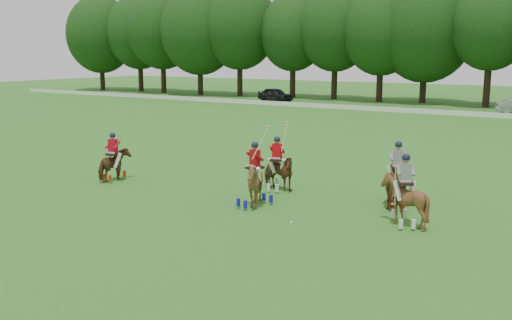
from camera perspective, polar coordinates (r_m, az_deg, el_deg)
The scene contains 10 objects.
ground at distance 18.77m, azimuth -6.97°, elevation -6.20°, with size 180.00×180.00×0.00m, color #296A1E.
tree_line at distance 62.94m, azimuth 22.77°, elevation 12.39°, with size 117.98×14.32×14.75m.
boundary_rail at distance 53.33m, azimuth 19.98°, elevation 4.41°, with size 120.00×0.10×0.44m, color white.
car_left at distance 65.59m, azimuth 1.94°, elevation 6.56°, with size 1.81×4.49×1.53m, color black.
polo_red_a at distance 25.19m, azimuth -14.04°, elevation -0.38°, with size 1.03×1.69×2.09m.
polo_red_b at distance 22.75m, azimuth 2.11°, elevation -1.16°, with size 1.67×1.52×2.71m.
polo_red_c at distance 20.29m, azimuth -0.12°, elevation -2.36°, with size 1.71×1.82×2.89m.
polo_stripe_a at distance 20.97m, azimuth 13.90°, elevation -2.23°, with size 1.59×2.15×2.36m.
polo_stripe_b at distance 18.71m, azimuth 14.59°, elevation -3.88°, with size 1.86×1.91×2.32m.
polo_ball at distance 18.49m, azimuth 3.55°, elevation -6.26°, with size 0.09×0.09×0.09m, color white.
Camera 1 is at (11.50, -13.82, 5.41)m, focal length 40.00 mm.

